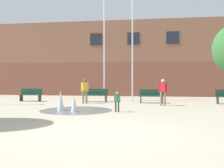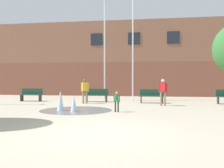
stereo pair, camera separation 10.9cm
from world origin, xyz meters
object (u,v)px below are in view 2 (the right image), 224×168
Objects in this scene: flagpole_right at (133,39)px; park_bench_far_left at (31,94)px; flagpole_left at (105,40)px; child_with_pink_shirt at (117,100)px; adult_in_red at (85,89)px; park_bench_under_left_flagpole at (97,95)px; adult_near_bench at (163,90)px; park_bench_under_right_flagpole at (152,96)px.

park_bench_far_left is at bearing -167.51° from flagpole_right.
child_with_pink_shirt is at bearing -74.59° from flagpole_left.
child_with_pink_shirt is (2.65, -3.95, -0.35)m from adult_in_red.
adult_in_red is at bearing -136.90° from flagpole_right.
flagpole_right is at bearing 7.35° from adult_in_red.
adult_near_bench reaches higher than park_bench_under_left_flagpole.
flagpole_right is at bearing -32.59° from adult_near_bench.
park_bench_under_left_flagpole is at bearing 2.42° from adult_near_bench.
park_bench_under_left_flagpole is at bearing -150.33° from flagpole_right.
flagpole_right is (-2.04, 3.32, 3.59)m from adult_near_bench.
park_bench_far_left is 0.19× the size of flagpole_left.
park_bench_under_right_flagpole is 1.01× the size of adult_in_red.
adult_in_red is (4.27, -1.14, 0.45)m from park_bench_far_left.
flagpole_right reaches higher than adult_near_bench.
park_bench_under_left_flagpole is at bearing -103.47° from flagpole_left.
adult_in_red reaches higher than child_with_pink_shirt.
adult_in_red is at bearing -171.42° from child_with_pink_shirt.
child_with_pink_shirt is 7.76m from flagpole_right.
flagpole_left is at bearing 170.09° from child_with_pink_shirt.
adult_near_bench reaches higher than park_bench_under_right_flagpole.
park_bench_under_right_flagpole is 1.01× the size of adult_near_bench.
park_bench_under_left_flagpole is 1.62× the size of child_with_pink_shirt.
park_bench_far_left is 9.40m from adult_near_bench.
adult_in_red is 0.19× the size of flagpole_left.
adult_near_bench is at bearing -38.70° from flagpole_left.
flagpole_right is at bearing 12.49° from park_bench_far_left.
park_bench_far_left and park_bench_under_right_flagpole have the same top height.
child_with_pink_shirt is 7.97m from flagpole_left.
adult_near_bench is 1.61× the size of child_with_pink_shirt.
flagpole_right is (0.26, 6.67, 3.95)m from child_with_pink_shirt.
park_bench_under_right_flagpole is at bearing -4.19° from park_bench_under_left_flagpole.
park_bench_far_left is 0.19× the size of flagpole_right.
flagpole_right is at bearing 29.67° from park_bench_under_left_flagpole.
park_bench_under_right_flagpole is at bearing -0.49° from park_bench_far_left.
flagpole_right is at bearing 129.53° from park_bench_under_right_flagpole.
adult_in_red is (-4.29, -1.06, 0.45)m from park_bench_under_right_flagpole.
adult_near_bench is 6.41m from flagpole_left.
adult_in_red is 0.19× the size of flagpole_right.
park_bench_under_right_flagpole is 0.19× the size of flagpole_right.
park_bench_under_right_flagpole is 5.27m from child_with_pink_shirt.
park_bench_far_left is 4.76m from park_bench_under_left_flagpole.
park_bench_under_left_flagpole is at bearing 175.81° from park_bench_under_right_flagpole.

